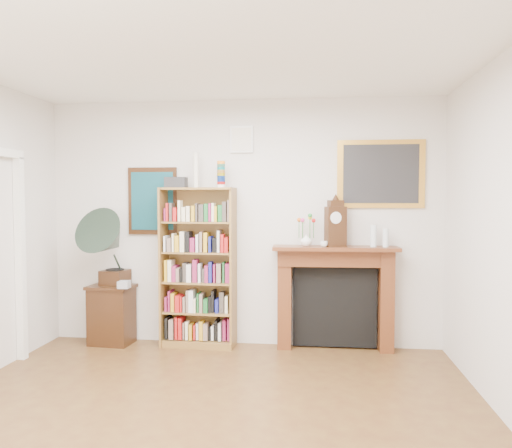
{
  "coord_description": "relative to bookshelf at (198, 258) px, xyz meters",
  "views": [
    {
      "loc": [
        0.82,
        -3.16,
        1.69
      ],
      "look_at": [
        0.27,
        1.6,
        1.44
      ],
      "focal_mm": 35.0,
      "sensor_mm": 36.0,
      "label": 1
    }
  ],
  "objects": [
    {
      "name": "gramophone",
      "position": [
        -1.0,
        -0.12,
        0.18
      ],
      "size": [
        0.65,
        0.76,
        0.9
      ],
      "rotation": [
        0.0,
        0.0,
        -0.17
      ],
      "color": "black",
      "rests_on": "side_cabinet"
    },
    {
      "name": "flower_vase",
      "position": [
        1.22,
        0.01,
        0.22
      ],
      "size": [
        0.13,
        0.13,
        0.13
      ],
      "primitive_type": "imported",
      "rotation": [
        0.0,
        0.0,
        0.03
      ],
      "color": "white",
      "rests_on": "fireplace"
    },
    {
      "name": "cd_stack",
      "position": [
        -0.8,
        -0.19,
        -0.28
      ],
      "size": [
        0.12,
        0.12,
        0.08
      ],
      "primitive_type": "cube",
      "rotation": [
        0.0,
        0.0,
        0.01
      ],
      "color": "silver",
      "rests_on": "side_cabinet"
    },
    {
      "name": "teal_poster",
      "position": [
        -0.57,
        0.15,
        0.64
      ],
      "size": [
        0.58,
        0.04,
        0.78
      ],
      "color": "black",
      "rests_on": "back_wall"
    },
    {
      "name": "room",
      "position": [
        0.48,
        -2.33,
        0.39
      ],
      "size": [
        4.51,
        5.01,
        2.81
      ],
      "color": "#4D2B17",
      "rests_on": "ground"
    },
    {
      "name": "mantel_clock",
      "position": [
        1.53,
        -0.0,
        0.39
      ],
      "size": [
        0.25,
        0.19,
        0.51
      ],
      "rotation": [
        0.0,
        0.0,
        0.39
      ],
      "color": "black",
      "rests_on": "fireplace"
    },
    {
      "name": "teacup",
      "position": [
        1.41,
        -0.07,
        0.18
      ],
      "size": [
        0.08,
        0.08,
        0.06
      ],
      "primitive_type": "imported",
      "rotation": [
        0.0,
        0.0,
        0.0
      ],
      "color": "silver",
      "rests_on": "fireplace"
    },
    {
      "name": "fireplace",
      "position": [
        1.53,
        0.07,
        -0.33
      ],
      "size": [
        1.38,
        0.36,
        1.16
      ],
      "rotation": [
        0.0,
        0.0,
        0.03
      ],
      "color": "#4D2411",
      "rests_on": "floor"
    },
    {
      "name": "bottle_right",
      "position": [
        2.07,
        0.0,
        0.25
      ],
      "size": [
        0.06,
        0.06,
        0.2
      ],
      "primitive_type": "cylinder",
      "color": "silver",
      "rests_on": "fireplace"
    },
    {
      "name": "bookshelf",
      "position": [
        0.0,
        0.0,
        0.0
      ],
      "size": [
        0.84,
        0.34,
        2.07
      ],
      "rotation": [
        0.0,
        0.0,
        -0.06
      ],
      "color": "brown",
      "rests_on": "floor"
    },
    {
      "name": "bottle_left",
      "position": [
        1.94,
        0.02,
        0.27
      ],
      "size": [
        0.07,
        0.07,
        0.24
      ],
      "primitive_type": "cylinder",
      "color": "silver",
      "rests_on": "fireplace"
    },
    {
      "name": "gilt_painting",
      "position": [
        2.03,
        0.15,
        0.94
      ],
      "size": [
        0.95,
        0.04,
        0.75
      ],
      "color": "gold",
      "rests_on": "back_wall"
    },
    {
      "name": "small_picture",
      "position": [
        0.48,
        0.15,
        1.34
      ],
      "size": [
        0.26,
        0.04,
        0.3
      ],
      "color": "white",
      "rests_on": "back_wall"
    },
    {
      "name": "side_cabinet",
      "position": [
        -1.01,
        -0.03,
        -0.67
      ],
      "size": [
        0.53,
        0.41,
        0.68
      ],
      "primitive_type": "cube",
      "rotation": [
        0.0,
        0.0,
        -0.09
      ],
      "color": "black",
      "rests_on": "floor"
    }
  ]
}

